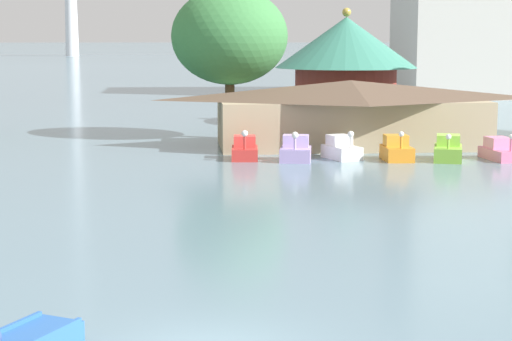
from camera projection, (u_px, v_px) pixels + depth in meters
The scene contains 9 objects.
pedal_boat_red at pixel (245, 150), 50.01m from camera, with size 1.62×2.61×1.76m.
pedal_boat_lavender at pixel (296, 151), 49.29m from camera, with size 2.04×2.48×1.73m.
pedal_boat_white at pixel (341, 149), 50.21m from camera, with size 2.12×2.80×1.68m.
pedal_boat_orange at pixel (397, 150), 49.59m from camera, with size 1.55×2.55×1.73m.
pedal_boat_lime at pixel (448, 150), 49.56m from camera, with size 2.32×3.31×1.62m.
pedal_boat_pink at pixel (500, 151), 49.87m from camera, with size 1.70×3.10×1.57m.
boathouse at pixel (350, 112), 55.72m from camera, with size 17.73×8.47×4.16m.
green_roof_pavilion at pixel (346, 62), 69.87m from camera, with size 11.21×11.21×9.09m.
shoreline_tree_mid at pixel (230, 36), 59.23m from camera, with size 7.82×7.82×10.13m.
Camera 1 is at (-0.58, -18.68, 6.88)m, focal length 62.13 mm.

